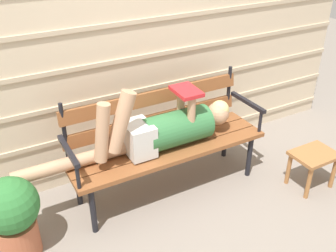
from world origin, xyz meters
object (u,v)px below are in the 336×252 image
object	(u,v)px
park_bench	(164,136)
reclining_person	(161,129)
footstool	(313,160)
potted_plant	(12,215)

from	to	relation	value
park_bench	reclining_person	distance (m)	0.15
footstool	potted_plant	xyz separation A→B (m)	(-2.32, 0.43, 0.08)
reclining_person	footstool	world-z (taller)	reclining_person
reclining_person	footstool	distance (m)	1.32
park_bench	potted_plant	xyz separation A→B (m)	(-1.24, -0.19, -0.14)
reclining_person	potted_plant	bearing A→B (deg)	-174.20
footstool	reclining_person	bearing A→B (deg)	154.36
park_bench	potted_plant	world-z (taller)	park_bench
reclining_person	footstool	xyz separation A→B (m)	(1.15, -0.55, -0.34)
footstool	potted_plant	bearing A→B (deg)	169.52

